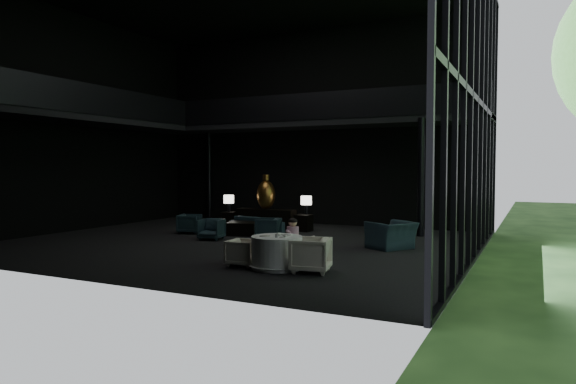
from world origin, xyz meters
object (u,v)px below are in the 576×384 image
at_px(side_table_left, 230,219).
at_px(side_table_right, 304,223).
at_px(console, 266,219).
at_px(bronze_urn, 266,194).
at_px(table_lamp_right, 306,201).
at_px(lounge_armchair_east, 268,228).
at_px(dining_chair_north, 297,249).
at_px(lounge_armchair_south, 211,229).
at_px(coffee_table, 243,228).
at_px(dining_table, 277,254).
at_px(dining_chair_west, 243,253).
at_px(lounge_armchair_west, 190,223).
at_px(dining_chair_east, 310,251).
at_px(sofa, 257,222).
at_px(window_armchair, 391,229).
at_px(table_lamp_left, 229,200).
at_px(child, 293,231).

xyz_separation_m(side_table_left, side_table_right, (3.20, -0.01, 0.01)).
bearing_deg(console, side_table_right, -2.21).
xyz_separation_m(bronze_urn, table_lamp_right, (1.60, 0.17, -0.22)).
bearing_deg(side_table_left, lounge_armchair_east, -38.22).
bearing_deg(dining_chair_north, console, -62.82).
distance_m(lounge_armchair_south, coffee_table, 1.53).
distance_m(table_lamp_right, lounge_armchair_south, 4.05).
height_order(dining_table, dining_chair_west, dining_table).
xyz_separation_m(lounge_armchair_east, dining_chair_north, (2.61, -3.38, -0.03)).
relative_size(table_lamp_right, lounge_armchair_south, 0.95).
relative_size(lounge_armchair_west, lounge_armchair_south, 1.02).
bearing_deg(console, dining_chair_east, -54.62).
height_order(dining_chair_north, dining_chair_east, dining_chair_east).
xyz_separation_m(sofa, window_armchair, (5.32, -1.58, 0.21)).
relative_size(table_lamp_left, lounge_armchair_west, 0.92).
relative_size(bronze_urn, side_table_right, 2.18).
height_order(console, window_armchair, window_armchair).
distance_m(table_lamp_left, side_table_right, 3.29).
relative_size(console, lounge_armchair_south, 3.31).
height_order(side_table_left, lounge_armchair_west, lounge_armchair_west).
bearing_deg(table_lamp_right, side_table_left, -175.92).
xyz_separation_m(coffee_table, dining_table, (3.79, -4.77, 0.11)).
height_order(table_lamp_right, lounge_armchair_south, table_lamp_right).
bearing_deg(side_table_left, dining_table, -50.25).
bearing_deg(child, side_table_right, -68.24).
xyz_separation_m(window_armchair, coffee_table, (-5.42, 0.77, -0.36)).
height_order(lounge_armchair_west, lounge_armchair_east, lounge_armchair_east).
bearing_deg(bronze_urn, dining_chair_west, -65.75).
distance_m(console, lounge_armchair_south, 3.40).
bearing_deg(dining_chair_north, coffee_table, -52.53).
distance_m(lounge_armchair_west, lounge_armchair_east, 3.17).
xyz_separation_m(lounge_armchair_west, dining_table, (5.67, -4.26, -0.03)).
distance_m(console, window_armchair, 6.15).
relative_size(table_lamp_right, dining_chair_west, 1.09).
xyz_separation_m(lounge_armchair_west, lounge_armchair_east, (3.17, -0.01, 0.00)).
xyz_separation_m(console, lounge_armchair_south, (-0.16, -3.40, -0.02)).
height_order(sofa, dining_table, dining_table).
xyz_separation_m(lounge_armchair_east, coffee_table, (-1.28, 0.52, -0.14)).
height_order(dining_chair_north, child, child).
bearing_deg(table_lamp_left, bronze_urn, 3.94).
bearing_deg(table_lamp_right, coffee_table, -125.69).
xyz_separation_m(bronze_urn, child, (3.87, -5.75, -0.54)).
bearing_deg(dining_chair_east, side_table_right, -166.04).
bearing_deg(coffee_table, bronze_urn, 93.43).
height_order(side_table_right, sofa, sofa).
relative_size(side_table_right, table_lamp_right, 0.90).
relative_size(side_table_left, dining_chair_east, 0.62).
height_order(console, sofa, console).
distance_m(console, bronze_urn, 0.93).
xyz_separation_m(bronze_urn, lounge_armchair_west, (-1.77, -2.41, -0.94)).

